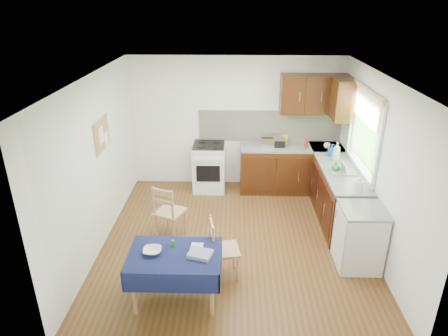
{
  "coord_description": "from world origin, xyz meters",
  "views": [
    {
      "loc": [
        -0.03,
        -5.21,
        3.48
      ],
      "look_at": [
        -0.17,
        0.25,
        1.11
      ],
      "focal_mm": 32.0,
      "sensor_mm": 36.0,
      "label": 1
    }
  ],
  "objects_px": {
    "chair_near": "(221,247)",
    "kettle": "(358,186)",
    "toaster": "(267,142)",
    "dish_rack": "(343,171)",
    "dining_table": "(175,261)",
    "sandwich_press": "(277,142)",
    "chair_far": "(168,210)"
  },
  "relations": [
    {
      "from": "chair_near",
      "to": "sandwich_press",
      "type": "bearing_deg",
      "value": -30.13
    },
    {
      "from": "chair_near",
      "to": "sandwich_press",
      "type": "distance_m",
      "value": 2.85
    },
    {
      "from": "dish_rack",
      "to": "kettle",
      "type": "distance_m",
      "value": 0.71
    },
    {
      "from": "chair_near",
      "to": "dining_table",
      "type": "bearing_deg",
      "value": 120.69
    },
    {
      "from": "kettle",
      "to": "sandwich_press",
      "type": "bearing_deg",
      "value": 116.85
    },
    {
      "from": "chair_near",
      "to": "sandwich_press",
      "type": "xyz_separation_m",
      "value": [
        0.95,
        2.64,
        0.53
      ]
    },
    {
      "from": "chair_far",
      "to": "dish_rack",
      "type": "relative_size",
      "value": 2.3
    },
    {
      "from": "chair_near",
      "to": "toaster",
      "type": "relative_size",
      "value": 3.41
    },
    {
      "from": "chair_far",
      "to": "sandwich_press",
      "type": "height_order",
      "value": "sandwich_press"
    },
    {
      "from": "sandwich_press",
      "to": "kettle",
      "type": "distance_m",
      "value": 2.13
    },
    {
      "from": "toaster",
      "to": "dish_rack",
      "type": "xyz_separation_m",
      "value": [
        1.11,
        -1.14,
        -0.07
      ]
    },
    {
      "from": "dining_table",
      "to": "kettle",
      "type": "bearing_deg",
      "value": 33.84
    },
    {
      "from": "dish_rack",
      "to": "kettle",
      "type": "relative_size",
      "value": 1.57
    },
    {
      "from": "kettle",
      "to": "chair_far",
      "type": "bearing_deg",
      "value": 176.51
    },
    {
      "from": "chair_near",
      "to": "kettle",
      "type": "bearing_deg",
      "value": -79.16
    },
    {
      "from": "chair_near",
      "to": "toaster",
      "type": "xyz_separation_m",
      "value": [
        0.77,
        2.58,
        0.54
      ]
    },
    {
      "from": "chair_near",
      "to": "toaster",
      "type": "height_order",
      "value": "toaster"
    },
    {
      "from": "dining_table",
      "to": "toaster",
      "type": "distance_m",
      "value": 3.34
    },
    {
      "from": "dining_table",
      "to": "kettle",
      "type": "height_order",
      "value": "kettle"
    },
    {
      "from": "dining_table",
      "to": "chair_near",
      "type": "distance_m",
      "value": 0.72
    },
    {
      "from": "chair_far",
      "to": "toaster",
      "type": "bearing_deg",
      "value": -110.14
    },
    {
      "from": "chair_near",
      "to": "chair_far",
      "type": "bearing_deg",
      "value": 32.47
    },
    {
      "from": "dining_table",
      "to": "dish_rack",
      "type": "height_order",
      "value": "dish_rack"
    },
    {
      "from": "chair_far",
      "to": "toaster",
      "type": "relative_size",
      "value": 3.6
    },
    {
      "from": "dining_table",
      "to": "toaster",
      "type": "bearing_deg",
      "value": 74.52
    },
    {
      "from": "dish_rack",
      "to": "kettle",
      "type": "height_order",
      "value": "kettle"
    },
    {
      "from": "chair_far",
      "to": "dish_rack",
      "type": "bearing_deg",
      "value": -145.22
    },
    {
      "from": "chair_near",
      "to": "sandwich_press",
      "type": "relative_size",
      "value": 3.13
    },
    {
      "from": "toaster",
      "to": "dish_rack",
      "type": "height_order",
      "value": "toaster"
    },
    {
      "from": "chair_far",
      "to": "chair_near",
      "type": "relative_size",
      "value": 1.05
    },
    {
      "from": "chair_near",
      "to": "dish_rack",
      "type": "bearing_deg",
      "value": -62.83
    },
    {
      "from": "sandwich_press",
      "to": "toaster",
      "type": "bearing_deg",
      "value": 174.61
    }
  ]
}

